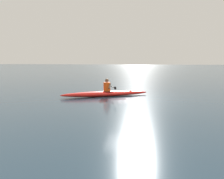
{
  "coord_description": "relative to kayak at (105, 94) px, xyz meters",
  "views": [
    {
      "loc": [
        -0.76,
        13.08,
        2.16
      ],
      "look_at": [
        0.57,
        2.67,
        0.84
      ],
      "focal_mm": 39.3,
      "sensor_mm": 36.0,
      "label": 1
    }
  ],
  "objects": [
    {
      "name": "kayaker",
      "position": [
        -0.1,
        -0.04,
        0.44
      ],
      "size": [
        0.98,
        2.18,
        0.72
      ],
      "color": "#E04C14",
      "rests_on": "kayak"
    },
    {
      "name": "kayak",
      "position": [
        0.0,
        0.0,
        0.0
      ],
      "size": [
        4.97,
        2.64,
        0.3
      ],
      "color": "red",
      "rests_on": "ground"
    },
    {
      "name": "ground_plane",
      "position": [
        -1.39,
        0.76,
        -0.15
      ],
      "size": [
        160.0,
        160.0,
        0.0
      ],
      "primitive_type": "plane",
      "color": "#233847"
    }
  ]
}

